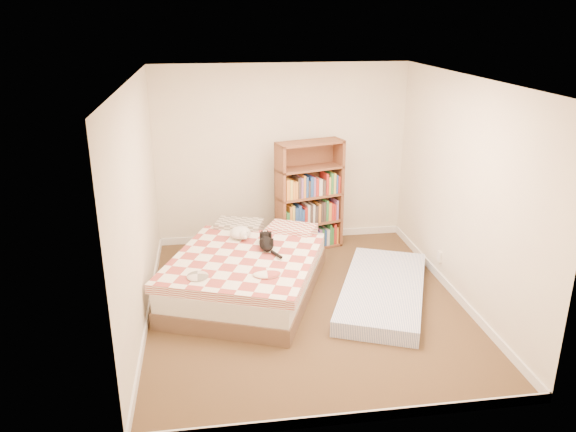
{
  "coord_description": "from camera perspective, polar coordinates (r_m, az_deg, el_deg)",
  "views": [
    {
      "loc": [
        -1.02,
        -5.56,
        3.11
      ],
      "look_at": [
        -0.16,
        0.3,
        0.96
      ],
      "focal_mm": 35.0,
      "sensor_mm": 36.0,
      "label": 1
    }
  ],
  "objects": [
    {
      "name": "bed",
      "position": [
        6.65,
        -4.11,
        -5.55
      ],
      "size": [
        2.16,
        2.52,
        0.57
      ],
      "rotation": [
        0.0,
        0.0,
        -0.37
      ],
      "color": "brown",
      "rests_on": "room"
    },
    {
      "name": "black_cat",
      "position": [
        6.6,
        -2.23,
        -2.7
      ],
      "size": [
        0.21,
        0.63,
        0.14
      ],
      "rotation": [
        0.0,
        0.0,
        -0.04
      ],
      "color": "black",
      "rests_on": "bed"
    },
    {
      "name": "white_dog",
      "position": [
        6.89,
        -4.79,
        -1.72
      ],
      "size": [
        0.36,
        0.37,
        0.14
      ],
      "rotation": [
        0.0,
        0.0,
        -0.47
      ],
      "color": "silver",
      "rests_on": "bed"
    },
    {
      "name": "bookshelf",
      "position": [
        7.75,
        2.14,
        0.67
      ],
      "size": [
        0.99,
        0.55,
        1.52
      ],
      "rotation": [
        0.0,
        0.0,
        0.27
      ],
      "color": "brown",
      "rests_on": "room"
    },
    {
      "name": "floor_mattress",
      "position": [
        6.63,
        9.63,
        -7.5
      ],
      "size": [
        1.58,
        2.16,
        0.18
      ],
      "primitive_type": "cube",
      "rotation": [
        0.0,
        0.0,
        -0.4
      ],
      "color": "#778AC7",
      "rests_on": "room"
    },
    {
      "name": "room",
      "position": [
        5.97,
        1.95,
        1.21
      ],
      "size": [
        3.51,
        4.01,
        2.51
      ],
      "color": "#4F3122",
      "rests_on": "ground"
    }
  ]
}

